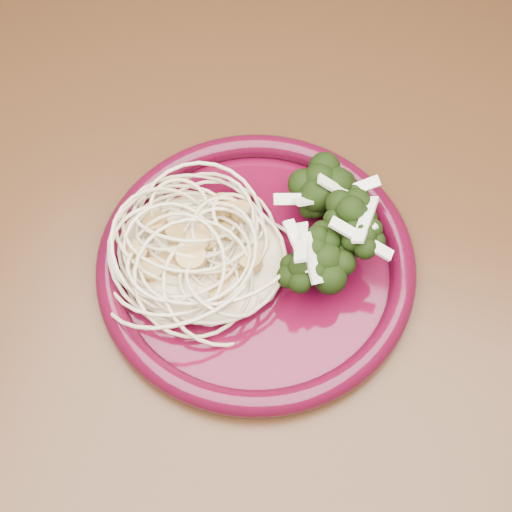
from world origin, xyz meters
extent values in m
plane|color=brown|center=(0.00, 0.00, 0.00)|extent=(3.50, 3.50, 0.00)
cube|color=#472814|center=(0.00, 0.00, 0.73)|extent=(1.20, 0.80, 0.04)
cylinder|color=#472814|center=(-0.55, 0.35, 0.35)|extent=(0.06, 0.06, 0.71)
cylinder|color=#440519|center=(-0.03, -0.05, 0.75)|extent=(0.28, 0.28, 0.01)
torus|color=#440418|center=(-0.03, -0.05, 0.76)|extent=(0.29, 0.29, 0.02)
ellipsoid|color=beige|center=(-0.07, -0.06, 0.77)|extent=(0.15, 0.14, 0.03)
ellipsoid|color=black|center=(0.02, -0.05, 0.78)|extent=(0.11, 0.16, 0.05)
camera|label=1|loc=(0.04, -0.33, 1.25)|focal=50.00mm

